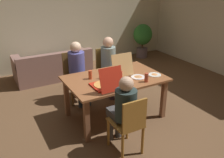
{
  "coord_description": "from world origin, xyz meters",
  "views": [
    {
      "loc": [
        -1.91,
        -3.3,
        2.33
      ],
      "look_at": [
        0.0,
        0.1,
        0.69
      ],
      "focal_mm": 38.83,
      "sensor_mm": 36.0,
      "label": 1
    }
  ],
  "objects": [
    {
      "name": "pizza_box_0",
      "position": [
        0.13,
        0.16,
        0.81
      ],
      "size": [
        0.39,
        0.5,
        0.41
      ],
      "color": "tan",
      "rests_on": "dining_table"
    },
    {
      "name": "person_1",
      "position": [
        -0.33,
        -0.81,
        0.67
      ],
      "size": [
        0.3,
        0.52,
        1.15
      ],
      "color": "#403F3F",
      "rests_on": "ground"
    },
    {
      "name": "chair_1",
      "position": [
        -0.33,
        -0.97,
        0.49
      ],
      "size": [
        0.39,
        0.46,
        0.89
      ],
      "color": "#9C6928",
      "rests_on": "ground"
    },
    {
      "name": "plate_0",
      "position": [
        0.35,
        -0.19,
        0.76
      ],
      "size": [
        0.25,
        0.25,
        0.03
      ],
      "color": "white",
      "rests_on": "dining_table"
    },
    {
      "name": "ground_plane",
      "position": [
        0.0,
        0.0,
        0.0
      ],
      "size": [
        20.0,
        20.0,
        0.0
      ],
      "primitive_type": "plane",
      "color": "brown"
    },
    {
      "name": "drinking_glass_1",
      "position": [
        0.36,
        -0.41,
        0.83
      ],
      "size": [
        0.07,
        0.07,
        0.15
      ],
      "primitive_type": "cylinder",
      "color": "#B54730",
      "rests_on": "dining_table"
    },
    {
      "name": "side_wall_right",
      "position": [
        3.48,
        0.93,
        1.45
      ],
      "size": [
        0.12,
        5.28,
        2.9
      ],
      "primitive_type": "cube",
      "color": "beige",
      "rests_on": "ground"
    },
    {
      "name": "couch",
      "position": [
        -0.42,
        2.35,
        0.27
      ],
      "size": [
        1.81,
        0.91,
        0.72
      ],
      "color": "#8C655B",
      "rests_on": "ground"
    },
    {
      "name": "drinking_glass_3",
      "position": [
        0.5,
        0.31,
        0.82
      ],
      "size": [
        0.06,
        0.06,
        0.13
      ],
      "primitive_type": "cylinder",
      "color": "#DDC85A",
      "rests_on": "dining_table"
    },
    {
      "name": "drinking_glass_2",
      "position": [
        -0.39,
        0.15,
        0.83
      ],
      "size": [
        0.06,
        0.06,
        0.15
      ],
      "primitive_type": "cylinder",
      "color": "#BE4929",
      "rests_on": "dining_table"
    },
    {
      "name": "drinking_glass_0",
      "position": [
        0.04,
        -0.11,
        0.83
      ],
      "size": [
        0.06,
        0.06,
        0.15
      ],
      "primitive_type": "cylinder",
      "color": "#B2452E",
      "rests_on": "dining_table"
    },
    {
      "name": "chair_0",
      "position": [
        -0.33,
        1.01,
        0.53
      ],
      "size": [
        0.46,
        0.44,
        0.97
      ],
      "color": "brown",
      "rests_on": "ground"
    },
    {
      "name": "pizza_box_1",
      "position": [
        -0.33,
        -0.27,
        0.8
      ],
      "size": [
        0.37,
        0.47,
        0.38
      ],
      "color": "red",
      "rests_on": "dining_table"
    },
    {
      "name": "person_2",
      "position": [
        0.35,
        0.84,
        0.72
      ],
      "size": [
        0.3,
        0.5,
        1.23
      ],
      "color": "#413141",
      "rests_on": "ground"
    },
    {
      "name": "plate_1",
      "position": [
        0.66,
        -0.24,
        0.76
      ],
      "size": [
        0.22,
        0.22,
        0.03
      ],
      "color": "white",
      "rests_on": "dining_table"
    },
    {
      "name": "dining_table",
      "position": [
        0.0,
        0.0,
        0.65
      ],
      "size": [
        1.65,
        1.07,
        0.75
      ],
      "color": "brown",
      "rests_on": "ground"
    },
    {
      "name": "back_wall",
      "position": [
        0.0,
        3.11,
        1.45
      ],
      "size": [
        6.96,
        0.12,
        2.9
      ],
      "primitive_type": "cube",
      "color": "beige",
      "rests_on": "ground"
    },
    {
      "name": "person_0",
      "position": [
        -0.33,
        0.85,
        0.71
      ],
      "size": [
        0.32,
        0.53,
        1.22
      ],
      "color": "#313B45",
      "rests_on": "ground"
    },
    {
      "name": "chair_2",
      "position": [
        0.35,
        0.98,
        0.51
      ],
      "size": [
        0.4,
        0.4,
        0.96
      ],
      "color": "brown",
      "rests_on": "ground"
    },
    {
      "name": "potted_plant",
      "position": [
        2.5,
        2.63,
        0.63
      ],
      "size": [
        0.57,
        0.57,
        1.03
      ],
      "color": "#5F4E52",
      "rests_on": "ground"
    }
  ]
}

